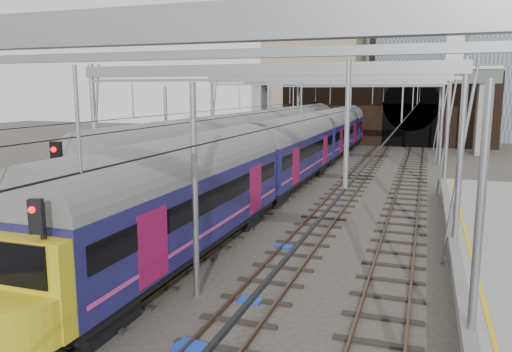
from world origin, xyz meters
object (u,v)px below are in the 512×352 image
at_px(train_main, 317,140).
at_px(train_second, 272,137).
at_px(signal_near_centre, 44,265).
at_px(signal_near_left, 62,197).

distance_m(train_main, train_second, 4.00).
relative_size(train_main, train_second, 1.28).
relative_size(train_main, signal_near_centre, 15.59).
distance_m(train_main, signal_near_left, 29.16).
bearing_deg(signal_near_left, train_second, 88.89).
distance_m(train_second, signal_near_left, 28.95).
relative_size(train_main, signal_near_left, 13.36).
bearing_deg(train_main, train_second, -178.23).
bearing_deg(signal_near_centre, signal_near_left, 106.19).
height_order(train_main, train_second, train_second).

